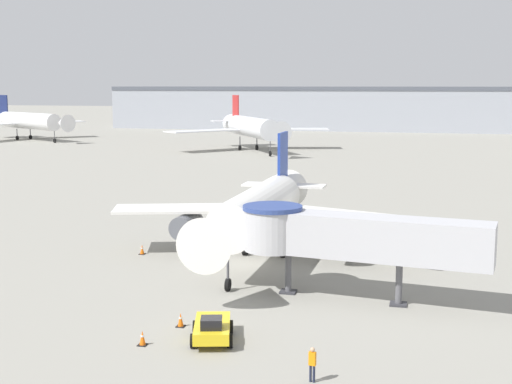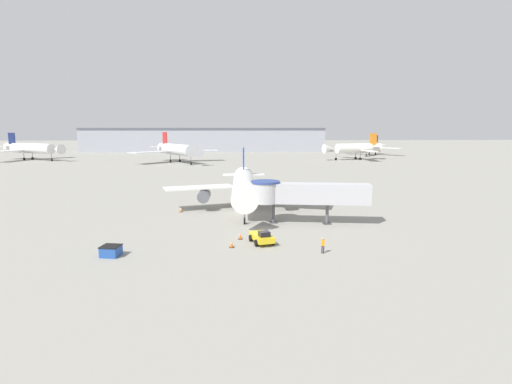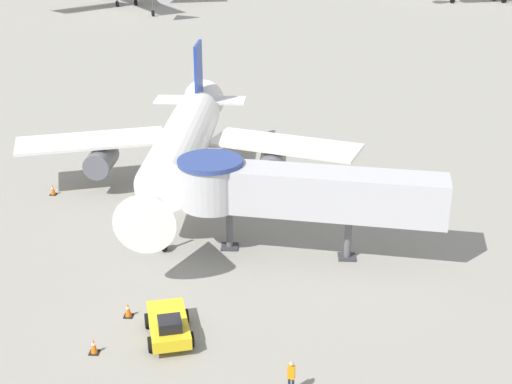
{
  "view_description": "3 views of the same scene",
  "coord_description": "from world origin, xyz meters",
  "views": [
    {
      "loc": [
        14.22,
        -53.63,
        14.16
      ],
      "look_at": [
        0.22,
        2.79,
        5.43
      ],
      "focal_mm": 50.0,
      "sensor_mm": 36.0,
      "label": 1
    },
    {
      "loc": [
        -0.11,
        -62.5,
        13.33
      ],
      "look_at": [
        2.48,
        -6.01,
        4.32
      ],
      "focal_mm": 28.0,
      "sensor_mm": 36.0,
      "label": 2
    },
    {
      "loc": [
        8.79,
        -48.06,
        21.33
      ],
      "look_at": [
        6.49,
        -4.08,
        2.74
      ],
      "focal_mm": 50.0,
      "sensor_mm": 36.0,
      "label": 3
    }
  ],
  "objects": [
    {
      "name": "pushback_tug_yellow",
      "position": [
        2.67,
        -17.24,
        0.75
      ],
      "size": [
        3.01,
        4.36,
        1.63
      ],
      "rotation": [
        0.0,
        0.0,
        0.27
      ],
      "color": "yellow",
      "rests_on": "ground_plane"
    },
    {
      "name": "background_jet_red_tail",
      "position": [
        -23.87,
        95.83,
        5.18
      ],
      "size": [
        33.35,
        32.43,
        11.89
      ],
      "rotation": [
        0.0,
        0.0,
        0.56
      ],
      "color": "silver",
      "rests_on": "ground_plane"
    },
    {
      "name": "ground_crew_marshaller",
      "position": [
        9.0,
        -21.37,
        1.01
      ],
      "size": [
        0.37,
        0.26,
        1.75
      ],
      "rotation": [
        0.0,
        0.0,
        6.06
      ],
      "color": "#1E2338",
      "rests_on": "ground_plane"
    },
    {
      "name": "traffic_cone_near_nose",
      "position": [
        0.12,
        -15.37,
        0.4
      ],
      "size": [
        0.51,
        0.51,
        0.84
      ],
      "color": "black",
      "rests_on": "ground_plane"
    },
    {
      "name": "background_jet_navy_tail",
      "position": [
        -87.83,
        111.77,
        5.04
      ],
      "size": [
        33.3,
        31.47,
        11.53
      ],
      "rotation": [
        0.0,
        0.0,
        1.05
      ],
      "color": "white",
      "rests_on": "ground_plane"
    },
    {
      "name": "terminal_building",
      "position": [
        -19.61,
        175.0,
        6.86
      ],
      "size": [
        139.27,
        19.49,
        13.71
      ],
      "color": "#999EA8",
      "rests_on": "ground_plane"
    },
    {
      "name": "traffic_cone_port_wing",
      "position": [
        -9.29,
        1.09,
        0.4
      ],
      "size": [
        0.51,
        0.51,
        0.83
      ],
      "color": "black",
      "rests_on": "ground_plane"
    },
    {
      "name": "ground_plane",
      "position": [
        0.0,
        0.0,
        0.0
      ],
      "size": [
        800.0,
        800.0,
        0.0
      ],
      "primitive_type": "plane",
      "color": "gray"
    },
    {
      "name": "traffic_cone_apron_front",
      "position": [
        -0.87,
        -18.76,
        0.4
      ],
      "size": [
        0.51,
        0.51,
        0.83
      ],
      "color": "black",
      "rests_on": "ground_plane"
    },
    {
      "name": "main_airplane",
      "position": [
        0.87,
        1.37,
        4.19
      ],
      "size": [
        26.88,
        25.87,
        9.91
      ],
      "rotation": [
        0.0,
        0.0,
        -0.01
      ],
      "color": "white",
      "rests_on": "ground_plane"
    },
    {
      "name": "jet_bridge",
      "position": [
        8.76,
        -7.49,
        4.34
      ],
      "size": [
        16.68,
        5.3,
        6.02
      ],
      "rotation": [
        0.0,
        0.0,
        -0.13
      ],
      "color": "#B7B7BC",
      "rests_on": "ground_plane"
    }
  ]
}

